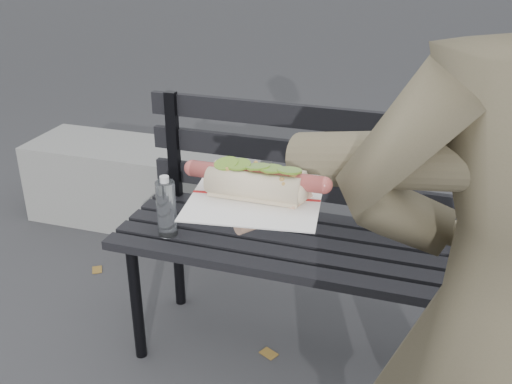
# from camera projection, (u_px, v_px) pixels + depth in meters

# --- Properties ---
(park_bench) EXTENTS (1.50, 0.44, 0.88)m
(park_bench) POSITION_uv_depth(u_px,v_px,m) (342.00, 224.00, 1.96)
(park_bench) COLOR black
(park_bench) RESTS_ON ground
(concrete_block) EXTENTS (1.20, 0.40, 0.40)m
(concrete_block) POSITION_uv_depth(u_px,v_px,m) (147.00, 185.00, 3.03)
(concrete_block) COLOR slate
(concrete_block) RESTS_ON ground
(person) EXTENTS (0.66, 0.49, 1.64)m
(person) POSITION_uv_depth(u_px,v_px,m) (512.00, 342.00, 0.97)
(person) COLOR brown
(person) RESTS_ON ground
(held_hotdog) EXTENTS (0.63, 0.32, 0.20)m
(held_hotdog) POSITION_uv_depth(u_px,v_px,m) (398.00, 170.00, 0.87)
(held_hotdog) COLOR brown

